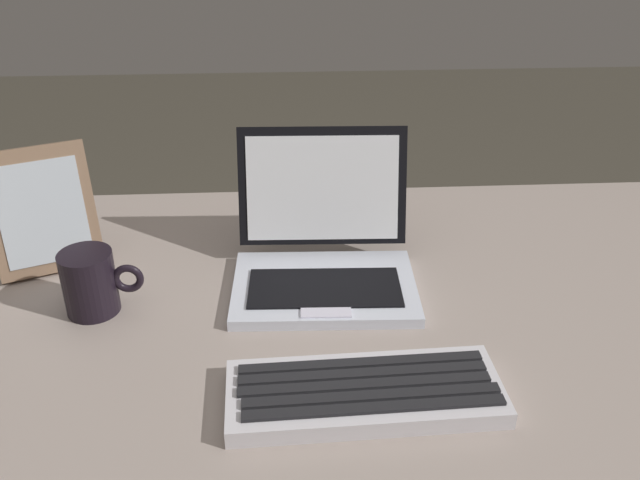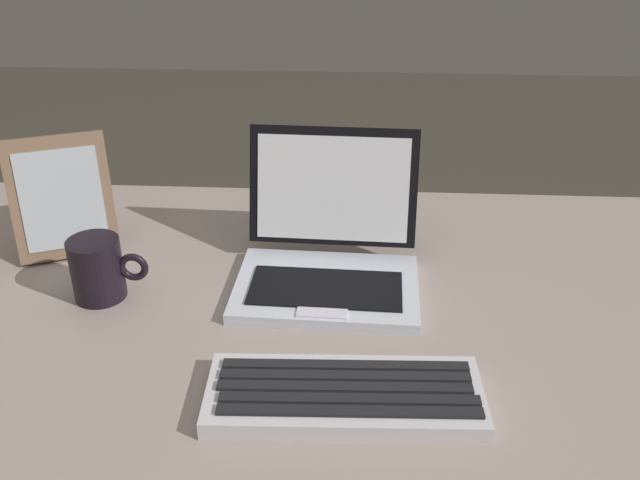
{
  "view_description": "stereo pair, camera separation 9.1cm",
  "coord_description": "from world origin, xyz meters",
  "px_view_note": "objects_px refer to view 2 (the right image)",
  "views": [
    {
      "loc": [
        -0.09,
        -0.79,
        1.3
      ],
      "look_at": [
        -0.04,
        0.01,
        0.85
      ],
      "focal_mm": 38.76,
      "sensor_mm": 36.0,
      "label": 1
    },
    {
      "loc": [
        0.01,
        -0.79,
        1.3
      ],
      "look_at": [
        -0.04,
        0.01,
        0.85
      ],
      "focal_mm": 38.76,
      "sensor_mm": 36.0,
      "label": 2
    }
  ],
  "objects_px": {
    "laptop_front": "(329,256)",
    "photo_frame": "(62,198)",
    "external_keyboard": "(349,395)",
    "coffee_mug": "(98,269)"
  },
  "relations": [
    {
      "from": "laptop_front",
      "to": "coffee_mug",
      "type": "distance_m",
      "value": 0.32
    },
    {
      "from": "photo_frame",
      "to": "coffee_mug",
      "type": "distance_m",
      "value": 0.16
    },
    {
      "from": "laptop_front",
      "to": "photo_frame",
      "type": "bearing_deg",
      "value": 171.44
    },
    {
      "from": "laptop_front",
      "to": "photo_frame",
      "type": "height_order",
      "value": "laptop_front"
    },
    {
      "from": "laptop_front",
      "to": "external_keyboard",
      "type": "distance_m",
      "value": 0.27
    },
    {
      "from": "photo_frame",
      "to": "coffee_mug",
      "type": "height_order",
      "value": "photo_frame"
    },
    {
      "from": "coffee_mug",
      "to": "photo_frame",
      "type": "bearing_deg",
      "value": 126.77
    },
    {
      "from": "photo_frame",
      "to": "laptop_front",
      "type": "bearing_deg",
      "value": -8.56
    },
    {
      "from": "external_keyboard",
      "to": "photo_frame",
      "type": "distance_m",
      "value": 0.55
    },
    {
      "from": "laptop_front",
      "to": "photo_frame",
      "type": "xyz_separation_m",
      "value": [
        -0.41,
        0.06,
        0.05
      ]
    }
  ]
}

